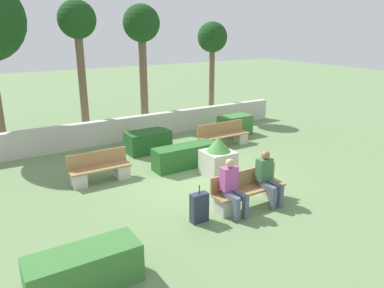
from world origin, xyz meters
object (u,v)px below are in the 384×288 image
at_px(suitcase, 199,208).
at_px(tree_center_right, 142,30).
at_px(tree_center_left, 78,27).
at_px(bench_right_side, 223,137).
at_px(person_seated_woman, 232,185).
at_px(bench_front, 249,192).
at_px(person_seated_man, 267,176).
at_px(planter_corner_left, 218,158).
at_px(tree_rightmost, 212,41).
at_px(bench_left_side, 100,171).

bearing_deg(suitcase, tree_center_right, 73.15).
bearing_deg(tree_center_right, tree_center_left, -174.18).
xyz_separation_m(bench_right_side, person_seated_woman, (-2.85, -4.20, 0.39)).
distance_m(bench_front, person_seated_man, 0.60).
height_order(planter_corner_left, suitcase, planter_corner_left).
bearing_deg(person_seated_man, tree_rightmost, 64.18).
bearing_deg(suitcase, tree_center_left, 91.15).
distance_m(suitcase, tree_rightmost, 10.15).
height_order(suitcase, tree_center_left, tree_center_left).
xyz_separation_m(bench_front, person_seated_woman, (-0.62, -0.14, 0.39)).
bearing_deg(tree_center_left, planter_corner_left, -70.41).
relative_size(tree_center_right, tree_rightmost, 1.15).
bearing_deg(tree_center_left, suitcase, -88.85).
xyz_separation_m(bench_front, tree_center_left, (-1.59, 7.67, 3.73)).
xyz_separation_m(person_seated_woman, tree_rightmost, (4.87, 7.88, 2.78)).
relative_size(person_seated_man, tree_center_right, 0.26).
xyz_separation_m(bench_right_side, person_seated_man, (-1.80, -4.20, 0.39)).
height_order(tree_center_right, tree_rightmost, tree_center_right).
xyz_separation_m(person_seated_man, person_seated_woman, (-1.05, -0.00, -0.00)).
bearing_deg(planter_corner_left, tree_rightmost, 57.04).
relative_size(planter_corner_left, tree_center_right, 0.23).
bearing_deg(bench_left_side, planter_corner_left, -14.58).
distance_m(tree_center_right, tree_rightmost, 3.31).
xyz_separation_m(planter_corner_left, tree_center_left, (-2.05, 5.77, 3.51)).
distance_m(bench_left_side, tree_center_left, 5.88).
bearing_deg(bench_left_side, tree_rightmost, 43.03).
bearing_deg(tree_center_right, bench_left_side, -126.91).
distance_m(bench_left_side, planter_corner_left, 3.30).
bearing_deg(bench_front, planter_corner_left, 76.35).
xyz_separation_m(bench_right_side, tree_center_left, (-3.83, 3.62, 3.73)).
bearing_deg(planter_corner_left, tree_center_right, 85.05).
height_order(bench_right_side, person_seated_woman, person_seated_woman).
bearing_deg(bench_right_side, planter_corner_left, -123.48).
bearing_deg(person_seated_man, person_seated_woman, -179.98).
relative_size(person_seated_woman, suitcase, 1.50).
relative_size(planter_corner_left, tree_rightmost, 0.27).
relative_size(bench_left_side, tree_rightmost, 0.39).
bearing_deg(bench_front, person_seated_woman, -167.13).
height_order(bench_right_side, suitcase, suitcase).
xyz_separation_m(bench_front, bench_right_side, (2.24, 4.06, 0.00)).
relative_size(bench_right_side, suitcase, 2.28).
distance_m(bench_left_side, bench_right_side, 4.85).
relative_size(bench_front, planter_corner_left, 1.69).
height_order(suitcase, tree_center_right, tree_center_right).
bearing_deg(tree_rightmost, tree_center_right, 176.61).
xyz_separation_m(bench_left_side, person_seated_woman, (1.92, -3.38, 0.40)).
height_order(bench_front, planter_corner_left, planter_corner_left).
bearing_deg(bench_right_side, person_seated_man, -107.25).
bearing_deg(tree_center_right, person_seated_woman, -101.22).
relative_size(bench_front, suitcase, 2.24).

